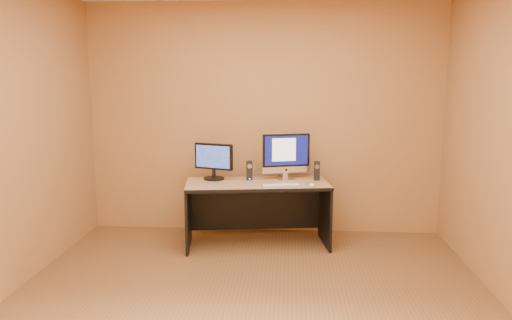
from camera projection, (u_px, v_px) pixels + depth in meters
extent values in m
plane|color=brown|center=(250.00, 307.00, 3.90)|extent=(4.00, 4.00, 0.00)
cube|color=silver|center=(281.00, 185.00, 5.04)|extent=(0.41, 0.20, 0.02)
ellipsoid|color=white|center=(312.00, 185.00, 5.02)|extent=(0.06, 0.10, 0.03)
cylinder|color=black|center=(284.00, 177.00, 5.47)|extent=(0.10, 0.18, 0.01)
cylinder|color=black|center=(283.00, 177.00, 5.47)|extent=(0.07, 0.16, 0.01)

